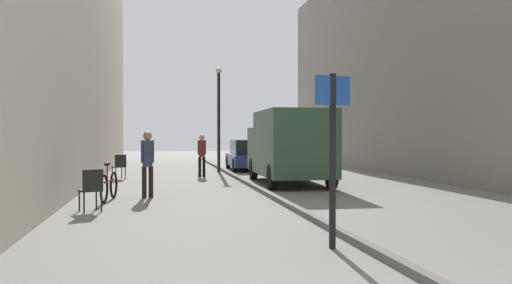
{
  "coord_description": "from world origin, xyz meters",
  "views": [
    {
      "loc": [
        -1.43,
        -2.93,
        1.69
      ],
      "look_at": [
        0.99,
        9.75,
        1.51
      ],
      "focal_mm": 36.44,
      "sensor_mm": 36.0,
      "label": 1
    }
  ],
  "objects": [
    {
      "name": "bicycle_leaning",
      "position": [
        -2.64,
        10.79,
        0.38
      ],
      "size": [
        0.31,
        1.76,
        0.98
      ],
      "rotation": [
        0.0,
        0.0,
        -0.14
      ],
      "color": "black",
      "rests_on": "ground_plane"
    },
    {
      "name": "street_sign_post",
      "position": [
        1.13,
        4.42,
        1.55
      ],
      "size": [
        0.59,
        0.17,
        2.6
      ],
      "rotation": [
        0.0,
        0.0,
        3.38
      ],
      "color": "black",
      "rests_on": "ground_plane"
    },
    {
      "name": "cafe_chair_near_window",
      "position": [
        -2.84,
        8.86,
        0.55
      ],
      "size": [
        0.58,
        0.58,
        0.94
      ],
      "rotation": [
        0.0,
        0.0,
        0.4
      ],
      "color": "black",
      "rests_on": "ground_plane"
    },
    {
      "name": "delivery_van",
      "position": [
        3.04,
        14.4,
        1.34
      ],
      "size": [
        2.26,
        5.5,
        2.5
      ],
      "rotation": [
        0.0,
        0.0,
        -0.03
      ],
      "color": "#335138",
      "rests_on": "ground_plane"
    },
    {
      "name": "building_facade_across",
      "position": [
        9.3,
        12.0,
        5.21
      ],
      "size": [
        2.21,
        40.0,
        10.41
      ],
      "primitive_type": "cube",
      "color": "gray",
      "rests_on": "ground_plane"
    },
    {
      "name": "lamp_post",
      "position": [
        1.33,
        20.58,
        2.72
      ],
      "size": [
        0.28,
        0.28,
        4.76
      ],
      "color": "black",
      "rests_on": "ground_plane"
    },
    {
      "name": "parked_car",
      "position": [
        2.88,
        21.58,
        0.71
      ],
      "size": [
        1.94,
        4.25,
        1.45
      ],
      "rotation": [
        0.0,
        0.0,
        -0.03
      ],
      "color": "navy",
      "rests_on": "ground_plane"
    },
    {
      "name": "pedestrian_mid_block",
      "position": [
        0.34,
        17.95,
        0.98
      ],
      "size": [
        0.34,
        0.22,
        1.7
      ],
      "rotation": [
        0.0,
        0.0,
        0.03
      ],
      "color": "black",
      "rests_on": "ground_plane"
    },
    {
      "name": "kerb_strip",
      "position": [
        1.58,
        12.0,
        0.06
      ],
      "size": [
        0.16,
        40.0,
        0.12
      ],
      "primitive_type": "cube",
      "color": "#615F5B",
      "rests_on": "ground_plane"
    },
    {
      "name": "ground_plane",
      "position": [
        0.0,
        12.0,
        0.0
      ],
      "size": [
        80.0,
        80.0,
        0.0
      ],
      "primitive_type": "plane",
      "color": "gray"
    },
    {
      "name": "pedestrian_main_foreground",
      "position": [
        -1.68,
        11.24,
        1.03
      ],
      "size": [
        0.35,
        0.24,
        1.78
      ],
      "rotation": [
        0.0,
        0.0,
        3.35
      ],
      "color": "black",
      "rests_on": "ground_plane"
    },
    {
      "name": "cafe_chair_by_doorway",
      "position": [
        -2.84,
        17.39,
        0.55
      ],
      "size": [
        0.58,
        0.58,
        0.94
      ],
      "rotation": [
        0.0,
        0.0,
        0.42
      ],
      "color": "black",
      "rests_on": "ground_plane"
    }
  ]
}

